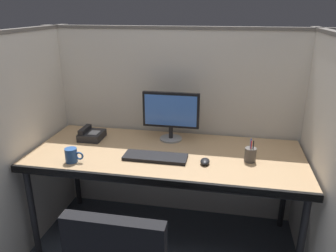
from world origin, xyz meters
The scene contains 10 objects.
cubicle_partition_rear centered at (0.00, 0.74, 0.79)m, with size 2.21×0.06×1.57m.
cubicle_partition_left centered at (-0.99, 0.20, 0.79)m, with size 0.06×1.41×1.57m.
cubicle_partition_right centered at (0.99, 0.20, 0.79)m, with size 0.06×1.41×1.57m.
desk centered at (0.00, 0.29, 0.69)m, with size 1.90×0.80×0.74m.
monitor_center centered at (-0.01, 0.54, 0.96)m, with size 0.43×0.17×0.37m.
keyboard_main centered at (-0.06, 0.19, 0.75)m, with size 0.43×0.15×0.02m, color black.
computer_mouse centered at (0.28, 0.17, 0.76)m, with size 0.06×0.10×0.04m.
desk_phone centered at (-0.63, 0.44, 0.77)m, with size 0.17×0.19×0.09m.
pen_cup centered at (0.57, 0.26, 0.79)m, with size 0.08×0.08×0.16m.
coffee_mug centered at (-0.59, 0.03, 0.79)m, with size 0.13×0.08×0.09m.
Camera 1 is at (0.41, -1.78, 1.70)m, focal length 35.07 mm.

